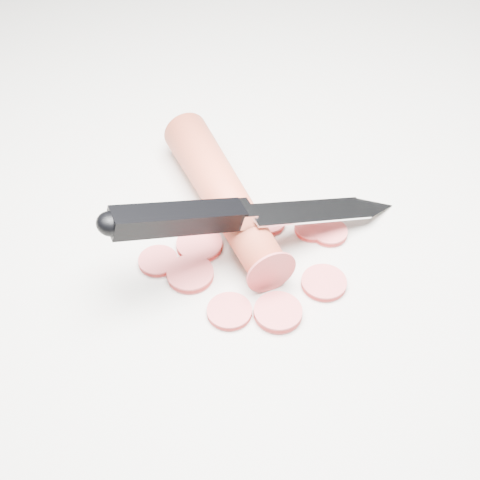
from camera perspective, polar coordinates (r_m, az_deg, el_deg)
ground at (r=0.58m, az=-0.46°, el=0.59°), size 2.40×2.40×0.00m
carrot at (r=0.59m, az=-1.41°, el=3.91°), size 0.08×0.20×0.04m
carrot_slice_0 at (r=0.55m, az=-4.27°, el=-2.93°), size 0.04×0.04×0.01m
carrot_slice_1 at (r=0.52m, az=-0.91°, el=-6.11°), size 0.04×0.04×0.01m
carrot_slice_2 at (r=0.52m, az=3.26°, el=-6.19°), size 0.04×0.04×0.01m
carrot_slice_3 at (r=0.54m, az=7.17°, el=-3.65°), size 0.04×0.04×0.01m
carrot_slice_4 at (r=0.59m, az=2.40°, el=1.54°), size 0.03×0.03×0.01m
carrot_slice_5 at (r=0.57m, az=-3.49°, el=-0.40°), size 0.04×0.04×0.01m
carrot_slice_6 at (r=0.58m, az=7.63°, el=0.64°), size 0.03×0.03×0.01m
carrot_slice_7 at (r=0.56m, az=-7.01°, el=-1.79°), size 0.03×0.03×0.01m
carrot_slice_8 at (r=0.58m, az=6.19°, el=1.02°), size 0.03×0.03×0.01m
kitchen_knife at (r=0.54m, az=1.76°, el=2.62°), size 0.26×0.09×0.09m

